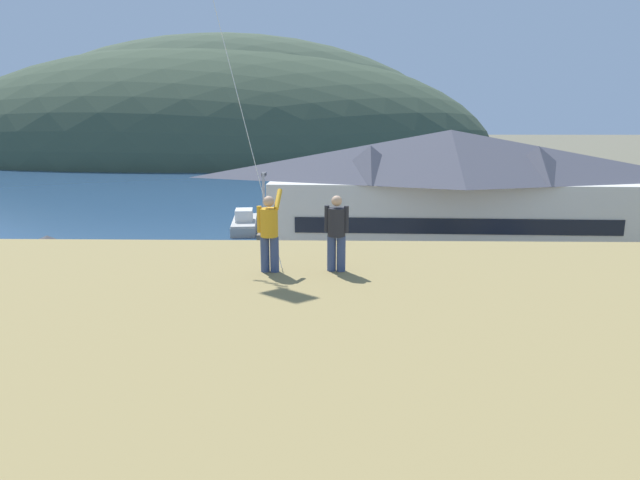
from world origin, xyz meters
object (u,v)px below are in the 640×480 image
parked_car_back_row_right (611,313)px  person_kite_flyer (269,231)px  parked_car_front_row_silver (445,359)px  parked_car_lone_by_shed (310,350)px  parked_car_back_row_left (95,366)px  harbor_lodge (448,193)px  storage_shed_waterside (329,229)px  moored_boat_wharfside (245,223)px  storage_shed_near_lot (53,286)px  person_companion (336,231)px  parking_light_pole (265,228)px  wharf_dock (282,224)px  parked_car_mid_row_far (360,299)px  parked_car_front_row_end (509,314)px

parked_car_back_row_right → person_kite_flyer: 22.66m
parked_car_front_row_silver → person_kite_flyer: 13.14m
parked_car_lone_by_shed → person_kite_flyer: 12.19m
parked_car_back_row_right → parked_car_back_row_left: size_ratio=1.01×
harbor_lodge → storage_shed_waterside: (-9.03, 0.47, -2.96)m
harbor_lodge → moored_boat_wharfside: bearing=148.8°
storage_shed_waterside → storage_shed_near_lot: bearing=-129.5°
storage_shed_near_lot → person_companion: 19.85m
person_companion → parking_light_pole: bearing=101.9°
wharf_dock → moored_boat_wharfside: 3.90m
parked_car_mid_row_far → wharf_dock: bearing=104.7°
person_companion → wharf_dock: bearing=97.0°
storage_shed_waterside → parked_car_lone_by_shed: size_ratio=1.32×
parked_car_front_row_silver → person_companion: 12.43m
moored_boat_wharfside → parked_car_front_row_end: (17.53, -25.13, 0.34)m
parking_light_pole → parked_car_back_row_left: bearing=-116.3°
parked_car_lone_by_shed → parked_car_front_row_silver: bearing=-7.2°
wharf_dock → parked_car_back_row_left: size_ratio=3.29×
parked_car_mid_row_far → parked_car_lone_by_shed: same height
parked_car_back_row_right → moored_boat_wharfside: bearing=132.4°
parking_light_pole → parked_car_back_row_right: bearing=-14.5°
parked_car_back_row_left → parked_car_mid_row_far: bearing=37.1°
parked_car_back_row_left → person_companion: size_ratio=2.46×
parked_car_back_row_left → person_kite_flyer: size_ratio=2.31×
wharf_dock → parked_car_front_row_end: size_ratio=3.32×
wharf_dock → storage_shed_waterside: bearing=-67.9°
person_companion → storage_shed_waterside: bearing=90.6°
person_kite_flyer → parking_light_pole: bearing=97.5°
parked_car_front_row_end → parked_car_lone_by_shed: bearing=-155.1°
storage_shed_waterside → parked_car_lone_by_shed: bearing=-92.0°
storage_shed_waterside → person_companion: size_ratio=3.29×
moored_boat_wharfside → parked_car_front_row_silver: (13.19, -30.47, 0.34)m
parked_car_back_row_right → parking_light_pole: size_ratio=0.57×
parking_light_pole → person_kite_flyer: 19.86m
harbor_lodge → parked_car_back_row_left: harbor_lodge is taller
parked_car_back_row_right → parked_car_mid_row_far: bearing=171.8°
wharf_dock → person_companion: size_ratio=8.12×
parked_car_lone_by_shed → parking_light_pole: bearing=107.6°
parked_car_back_row_right → parked_car_back_row_left: bearing=-164.7°
moored_boat_wharfside → parked_car_back_row_right: (22.79, -24.92, 0.34)m
moored_boat_wharfside → parked_car_front_row_end: bearing=-55.1°
storage_shed_waterside → moored_boat_wharfside: 13.03m
storage_shed_near_lot → parking_light_pole: bearing=32.0°
wharf_dock → parked_car_lone_by_shed: 31.75m
parked_car_mid_row_far → person_kite_flyer: size_ratio=2.34×
wharf_dock → moored_boat_wharfside: bearing=-153.6°
harbor_lodge → parked_car_front_row_silver: size_ratio=6.55×
moored_boat_wharfside → parked_car_back_row_right: bearing=-47.6°
parked_car_back_row_left → parked_car_back_row_right: bearing=15.3°
storage_shed_waterside → person_companion: person_companion is taller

